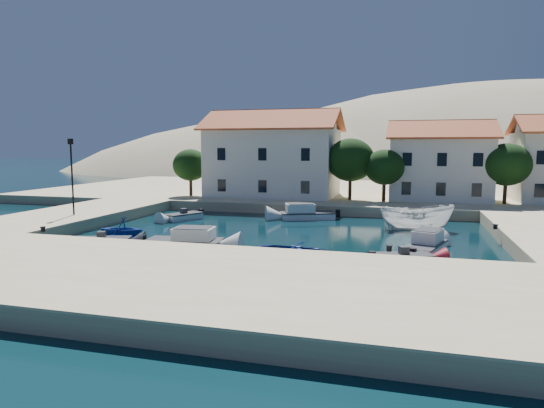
{
  "coord_description": "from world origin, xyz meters",
  "views": [
    {
      "loc": [
        8.87,
        -25.49,
        6.61
      ],
      "look_at": [
        -1.62,
        11.7,
        2.0
      ],
      "focal_mm": 32.0,
      "sensor_mm": 36.0,
      "label": 1
    }
  ],
  "objects": [
    {
      "name": "quay_west",
      "position": [
        -19.0,
        10.0,
        0.5
      ],
      "size": [
        8.0,
        20.0,
        1.0
      ],
      "primitive_type": "cube",
      "color": "tan",
      "rests_on": "ground"
    },
    {
      "name": "trees",
      "position": [
        4.51,
        25.46,
        4.84
      ],
      "size": [
        37.3,
        5.3,
        6.45
      ],
      "color": "#382314",
      "rests_on": "quay_north"
    },
    {
      "name": "rowboat_south",
      "position": [
        2.84,
        1.56,
        0.0
      ],
      "size": [
        5.98,
        4.65,
        1.13
      ],
      "primitive_type": "imported",
      "rotation": [
        0.0,
        0.0,
        1.43
      ],
      "color": "navy",
      "rests_on": "ground"
    },
    {
      "name": "motorboat_white_west",
      "position": [
        -10.54,
        13.98,
        0.3
      ],
      "size": [
        2.89,
        3.73,
        1.25
      ],
      "rotation": [
        0.0,
        0.0,
        -2.04
      ],
      "color": "silver",
      "rests_on": "ground"
    },
    {
      "name": "motorboat_grey_sw",
      "position": [
        -10.43,
        1.63,
        0.3
      ],
      "size": [
        3.92,
        2.67,
        1.25
      ],
      "rotation": [
        0.0,
        0.0,
        0.33
      ],
      "color": "#323337",
      "rests_on": "ground"
    },
    {
      "name": "ground",
      "position": [
        0.0,
        0.0,
        0.0
      ],
      "size": [
        400.0,
        400.0,
        0.0
      ],
      "primitive_type": "plane",
      "color": "black",
      "rests_on": "ground"
    },
    {
      "name": "lamppost",
      "position": [
        -17.5,
        8.0,
        4.75
      ],
      "size": [
        0.35,
        0.25,
        6.22
      ],
      "color": "black",
      "rests_on": "quay_west"
    },
    {
      "name": "rowboat_west",
      "position": [
        -10.88,
        4.62,
        0.0
      ],
      "size": [
        3.5,
        3.1,
        1.71
      ],
      "primitive_type": "imported",
      "rotation": [
        0.0,
        0.0,
        -1.48
      ],
      "color": "navy",
      "rests_on": "ground"
    },
    {
      "name": "bollards",
      "position": [
        2.8,
        3.87,
        1.15
      ],
      "size": [
        29.36,
        9.56,
        0.3
      ],
      "color": "black",
      "rests_on": "ground"
    },
    {
      "name": "cabin_cruiser_east",
      "position": [
        9.99,
        5.42,
        0.48
      ],
      "size": [
        2.96,
        4.69,
        1.6
      ],
      "rotation": [
        0.0,
        0.0,
        1.28
      ],
      "color": "silver",
      "rests_on": "ground"
    },
    {
      "name": "quay_north",
      "position": [
        2.0,
        38.0,
        0.5
      ],
      "size": [
        80.0,
        36.0,
        1.0
      ],
      "primitive_type": "cube",
      "color": "tan",
      "rests_on": "ground"
    },
    {
      "name": "cabin_cruiser_north",
      "position": [
        0.06,
        17.67,
        0.48
      ],
      "size": [
        5.32,
        3.82,
        1.6
      ],
      "rotation": [
        0.0,
        0.0,
        3.54
      ],
      "color": "silver",
      "rests_on": "ground"
    },
    {
      "name": "hills",
      "position": [
        20.64,
        123.62,
        -23.4
      ],
      "size": [
        254.0,
        176.0,
        99.0
      ],
      "color": "tan",
      "rests_on": "ground"
    },
    {
      "name": "boat_east",
      "position": [
        9.63,
        14.13,
        0.0
      ],
      "size": [
        6.01,
        3.08,
        2.22
      ],
      "primitive_type": "imported",
      "rotation": [
        0.0,
        0.0,
        1.74
      ],
      "color": "silver",
      "rests_on": "ground"
    },
    {
      "name": "quay_south",
      "position": [
        0.0,
        -6.0,
        0.5
      ],
      "size": [
        52.0,
        12.0,
        1.0
      ],
      "primitive_type": "cube",
      "color": "tan",
      "rests_on": "ground"
    },
    {
      "name": "building_mid",
      "position": [
        12.0,
        29.0,
        5.22
      ],
      "size": [
        10.5,
        8.4,
        8.3
      ],
      "color": "silver",
      "rests_on": "quay_north"
    },
    {
      "name": "building_left",
      "position": [
        -6.0,
        28.0,
        5.94
      ],
      "size": [
        14.7,
        9.45,
        9.7
      ],
      "color": "silver",
      "rests_on": "quay_north"
    },
    {
      "name": "motorboat_red_se",
      "position": [
        8.76,
        2.1,
        0.3
      ],
      "size": [
        3.41,
        2.41,
        1.25
      ],
      "rotation": [
        0.0,
        0.0,
        0.36
      ],
      "color": "maroon",
      "rests_on": "ground"
    },
    {
      "name": "motorboat_white_ne",
      "position": [
        10.52,
        18.46,
        0.3
      ],
      "size": [
        1.93,
        3.58,
        1.25
      ],
      "rotation": [
        0.0,
        0.0,
        1.48
      ],
      "color": "silver",
      "rests_on": "ground"
    },
    {
      "name": "cabin_cruiser_south",
      "position": [
        -4.98,
        2.64,
        0.48
      ],
      "size": [
        5.08,
        2.63,
        1.6
      ],
      "rotation": [
        0.0,
        0.0,
        0.12
      ],
      "color": "silver",
      "rests_on": "ground"
    }
  ]
}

